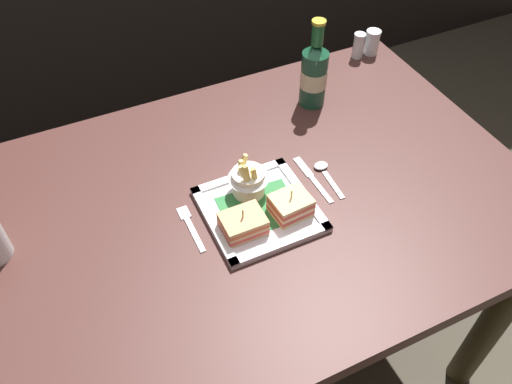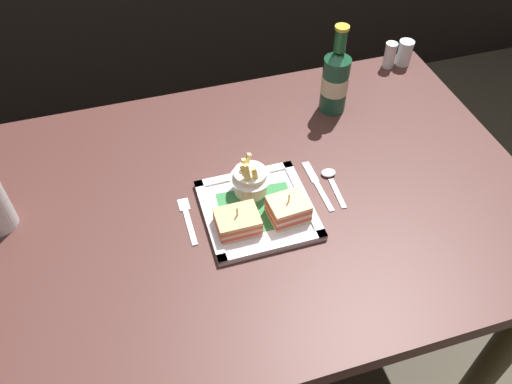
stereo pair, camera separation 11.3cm
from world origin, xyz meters
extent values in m
plane|color=#443E32|center=(0.00, 0.00, 0.00)|extent=(6.00, 6.00, 0.00)
cube|color=#422420|center=(0.00, 0.00, 0.75)|extent=(1.29, 0.88, 0.04)
cylinder|color=#3A3118|center=(0.57, -0.36, 0.36)|extent=(0.07, 0.07, 0.73)
cylinder|color=#483116|center=(-0.57, 0.36, 0.36)|extent=(0.07, 0.07, 0.73)
cylinder|color=#452917|center=(0.57, 0.36, 0.36)|extent=(0.07, 0.07, 0.73)
cube|color=white|center=(-0.01, -0.05, 0.77)|extent=(0.24, 0.24, 0.01)
cube|color=#2B7039|center=(-0.01, -0.05, 0.78)|extent=(0.17, 0.14, 0.00)
cube|color=white|center=(-0.01, -0.16, 0.78)|extent=(0.24, 0.02, 0.01)
cube|color=white|center=(-0.01, 0.06, 0.78)|extent=(0.24, 0.02, 0.01)
cube|color=white|center=(-0.12, -0.05, 0.78)|extent=(0.02, 0.24, 0.01)
cube|color=white|center=(0.10, -0.05, 0.78)|extent=(0.02, 0.24, 0.01)
cube|color=tan|center=(-0.06, -0.09, 0.78)|extent=(0.09, 0.07, 0.01)
cube|color=#CF443C|center=(-0.06, -0.09, 0.79)|extent=(0.09, 0.07, 0.01)
cube|color=tan|center=(-0.06, -0.09, 0.80)|extent=(0.09, 0.07, 0.01)
cube|color=#C7562E|center=(-0.06, -0.09, 0.81)|extent=(0.09, 0.07, 0.01)
cube|color=tan|center=(-0.06, -0.09, 0.82)|extent=(0.09, 0.07, 0.01)
cylinder|color=tan|center=(-0.06, -0.09, 0.81)|extent=(0.00, 0.00, 0.07)
cube|color=#D6B87E|center=(0.05, -0.09, 0.78)|extent=(0.09, 0.08, 0.01)
cube|color=#BE453B|center=(0.05, -0.09, 0.79)|extent=(0.09, 0.08, 0.01)
cube|color=#DFB282|center=(0.05, -0.09, 0.80)|extent=(0.09, 0.08, 0.01)
cube|color=#CC4F39|center=(0.05, -0.09, 0.81)|extent=(0.09, 0.08, 0.01)
cube|color=#E1B37C|center=(0.05, -0.09, 0.82)|extent=(0.09, 0.08, 0.01)
cylinder|color=tan|center=(0.05, -0.09, 0.81)|extent=(0.00, 0.00, 0.07)
cylinder|color=white|center=(-0.01, 0.01, 0.81)|extent=(0.07, 0.07, 0.06)
cone|color=silver|center=(-0.01, 0.01, 0.84)|extent=(0.09, 0.09, 0.03)
cube|color=#DBBA52|center=(0.00, -0.01, 0.84)|extent=(0.02, 0.01, 0.05)
cube|color=#F8D47B|center=(-0.01, 0.03, 0.84)|extent=(0.03, 0.01, 0.06)
cube|color=#DFC563|center=(-0.02, -0.01, 0.85)|extent=(0.02, 0.01, 0.07)
cube|color=#E9DE89|center=(-0.02, 0.01, 0.84)|extent=(0.01, 0.02, 0.05)
cube|color=#F0D277|center=(-0.02, 0.02, 0.84)|extent=(0.01, 0.01, 0.06)
cube|color=#DFC362|center=(0.00, -0.01, 0.84)|extent=(0.02, 0.01, 0.06)
cube|color=#F0D581|center=(-0.02, -0.01, 0.85)|extent=(0.03, 0.02, 0.07)
cylinder|color=#1C4D36|center=(0.29, 0.25, 0.84)|extent=(0.07, 0.07, 0.15)
cone|color=#194E32|center=(0.29, 0.25, 0.93)|extent=(0.07, 0.07, 0.02)
cylinder|color=#17582C|center=(0.29, 0.25, 0.97)|extent=(0.03, 0.03, 0.06)
cylinder|color=gold|center=(0.29, 0.25, 1.01)|extent=(0.04, 0.04, 0.01)
cylinder|color=beige|center=(0.29, 0.25, 0.85)|extent=(0.07, 0.07, 0.05)
cube|color=silver|center=(-0.16, -0.05, 0.77)|extent=(0.01, 0.10, 0.00)
cube|color=silver|center=(-0.16, 0.02, 0.77)|extent=(0.02, 0.04, 0.00)
cube|color=silver|center=(0.15, -0.05, 0.77)|extent=(0.01, 0.09, 0.00)
cube|color=silver|center=(0.15, 0.03, 0.77)|extent=(0.02, 0.07, 0.00)
cube|color=silver|center=(0.18, -0.05, 0.77)|extent=(0.02, 0.09, 0.00)
ellipsoid|color=silver|center=(0.19, 0.02, 0.77)|extent=(0.04, 0.03, 0.01)
cylinder|color=silver|center=(0.53, 0.38, 0.80)|extent=(0.03, 0.03, 0.07)
cylinder|color=white|center=(0.53, 0.38, 0.79)|extent=(0.03, 0.03, 0.04)
cylinder|color=silver|center=(0.53, 0.38, 0.84)|extent=(0.03, 0.03, 0.01)
cylinder|color=silver|center=(0.58, 0.38, 0.80)|extent=(0.04, 0.04, 0.06)
cylinder|color=#402C19|center=(0.58, 0.38, 0.79)|extent=(0.04, 0.04, 0.04)
cylinder|color=silver|center=(0.58, 0.38, 0.84)|extent=(0.04, 0.04, 0.01)
camera|label=1|loc=(-0.33, -0.72, 1.64)|focal=36.25mm
camera|label=2|loc=(-0.23, -0.76, 1.64)|focal=36.25mm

